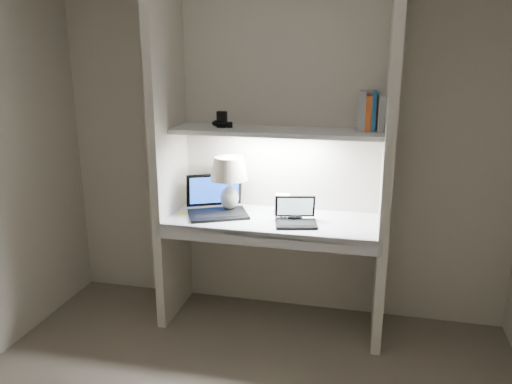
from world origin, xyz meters
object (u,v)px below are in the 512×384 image
(laptop_netbook, at_px, (296,217))
(speaker, at_px, (283,204))
(book_row, at_px, (377,112))
(table_lamp, at_px, (229,175))
(laptop_main, at_px, (217,205))

(laptop_netbook, relative_size, speaker, 2.19)
(laptop_netbook, distance_m, book_row, 0.87)
(table_lamp, distance_m, laptop_main, 0.23)
(laptop_netbook, bearing_deg, speaker, 111.66)
(laptop_main, relative_size, book_row, 1.98)
(laptop_main, relative_size, speaker, 3.55)
(speaker, xyz_separation_m, book_row, (0.60, 0.09, 0.64))
(table_lamp, height_order, speaker, table_lamp)
(book_row, bearing_deg, table_lamp, -174.07)
(laptop_netbook, bearing_deg, laptop_main, 157.67)
(table_lamp, height_order, laptop_netbook, table_lamp)
(laptop_netbook, height_order, speaker, laptop_netbook)
(table_lamp, relative_size, laptop_main, 0.77)
(laptop_main, height_order, speaker, laptop_main)
(speaker, bearing_deg, book_row, 7.30)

